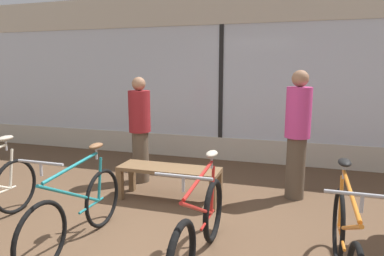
{
  "coord_description": "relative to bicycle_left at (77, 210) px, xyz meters",
  "views": [
    {
      "loc": [
        1.45,
        -2.94,
        1.81
      ],
      "look_at": [
        0.0,
        1.67,
        0.95
      ],
      "focal_mm": 32.0,
      "sensor_mm": 36.0,
      "label": 1
    }
  ],
  "objects": [
    {
      "name": "ground_plane",
      "position": [
        0.64,
        0.18,
        -0.38
      ],
      "size": [
        24.0,
        24.0,
        0.0
      ],
      "primitive_type": "plane",
      "color": "brown"
    },
    {
      "name": "display_bench",
      "position": [
        0.45,
        1.43,
        0.0
      ],
      "size": [
        1.4,
        0.44,
        0.47
      ],
      "color": "brown",
      "rests_on": "ground_plane"
    },
    {
      "name": "bicycle_left",
      "position": [
        0.0,
        0.0,
        0.0
      ],
      "size": [
        0.46,
        1.65,
        1.02
      ],
      "color": "black",
      "rests_on": "ground_plane"
    },
    {
      "name": "customer_near_rack",
      "position": [
        -0.28,
        2.03,
        0.49
      ],
      "size": [
        0.48,
        0.48,
        1.66
      ],
      "color": "brown",
      "rests_on": "ground_plane"
    },
    {
      "name": "customer_by_window",
      "position": [
        2.09,
        2.03,
        0.56
      ],
      "size": [
        0.48,
        0.48,
        1.77
      ],
      "color": "brown",
      "rests_on": "ground_plane"
    },
    {
      "name": "bicycle_right",
      "position": [
        1.29,
        0.03,
        -0.01
      ],
      "size": [
        0.46,
        1.68,
        1.01
      ],
      "color": "black",
      "rests_on": "ground_plane"
    },
    {
      "name": "bicycle_far_right",
      "position": [
        2.51,
        0.02,
        0.01
      ],
      "size": [
        0.46,
        1.75,
        1.02
      ],
      "color": "black",
      "rests_on": "ground_plane"
    },
    {
      "name": "shop_back_wall",
      "position": [
        0.64,
        3.72,
        1.26
      ],
      "size": [
        12.0,
        0.08,
        3.2
      ],
      "color": "beige",
      "rests_on": "ground_plane"
    }
  ]
}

